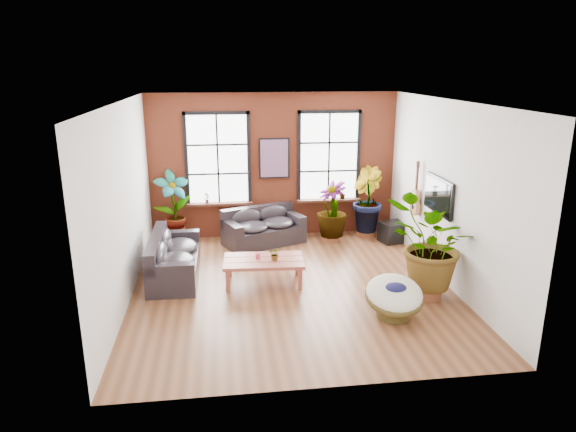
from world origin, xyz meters
The scene contains 19 objects.
room centered at (0.00, 0.15, 1.75)m, with size 6.04×6.54×3.54m.
sofa_back centered at (-0.34, 2.63, 0.39)m, with size 2.06×1.53×0.85m.
sofa_left centered at (-2.32, 0.82, 0.39)m, with size 0.93×2.18×0.86m.
coffee_table centered at (-0.52, 0.26, 0.44)m, with size 1.59×0.98×0.59m.
papasan_chair centered at (1.54, -1.43, 0.38)m, with size 1.05×1.07×0.74m.
poster centered at (0.00, 3.18, 1.95)m, with size 0.74×0.06×0.98m.
tv_wall_unit centered at (2.93, 0.60, 1.54)m, with size 0.13×1.86×1.20m.
media_box centered at (2.78, 2.31, 0.24)m, with size 0.69×0.62×0.49m.
pot_back_left centered at (-2.44, 2.92, 0.19)m, with size 0.67×0.67×0.38m.
pot_back_right centered at (2.25, 2.80, 0.18)m, with size 0.59×0.59×0.35m.
pot_right_wall centered at (2.40, -0.73, 0.21)m, with size 0.71×0.71×0.41m.
pot_mid centered at (1.29, 2.55, 0.16)m, with size 0.55×0.55×0.32m.
floor_plant_back_left centered at (-2.43, 2.89, 0.96)m, with size 0.85×0.58×1.62m, color #265A18.
floor_plant_back_right centered at (2.22, 2.82, 0.95)m, with size 0.88×0.71×1.59m, color #265A18.
floor_plant_right_wall centered at (2.41, -0.76, 1.01)m, with size 1.52×1.32×1.69m, color #265A18.
floor_plant_mid centered at (1.31, 2.53, 0.81)m, with size 0.75×0.75×1.34m, color #265A18.
table_plant centered at (-0.30, 0.18, 0.62)m, with size 0.23×0.20×0.25m, color #265A18.
sill_plant_left centered at (-1.65, 3.13, 1.04)m, with size 0.14×0.10×0.27m, color #265A18.
sill_plant_right centered at (1.70, 3.13, 1.04)m, with size 0.15×0.15×0.27m, color #265A18.
Camera 1 is at (-1.25, -9.01, 4.11)m, focal length 32.00 mm.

